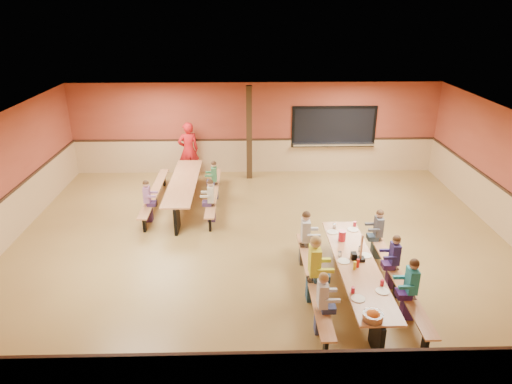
{
  "coord_description": "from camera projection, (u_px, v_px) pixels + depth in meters",
  "views": [
    {
      "loc": [
        -0.35,
        -9.63,
        5.38
      ],
      "look_at": [
        -0.09,
        0.43,
        1.15
      ],
      "focal_mm": 32.0,
      "sensor_mm": 36.0,
      "label": 1
    }
  ],
  "objects": [
    {
      "name": "seated_child_grey_left",
      "position": [
        305.0,
        238.0,
        9.89
      ],
      "size": [
        0.38,
        0.31,
        1.24
      ],
      "primitive_type": null,
      "color": "#BBBBBB",
      "rests_on": "ground"
    },
    {
      "name": "structural_post",
      "position": [
        249.0,
        133.0,
        14.44
      ],
      "size": [
        0.18,
        0.18,
        3.0
      ],
      "primitive_type": "cube",
      "color": "black",
      "rests_on": "ground"
    },
    {
      "name": "ground",
      "position": [
        260.0,
        243.0,
        10.97
      ],
      "size": [
        12.0,
        12.0,
        0.0
      ],
      "primitive_type": "plane",
      "color": "olive",
      "rests_on": "ground"
    },
    {
      "name": "seated_child_char_right",
      "position": [
        378.0,
        234.0,
        10.15
      ],
      "size": [
        0.34,
        0.28,
        1.16
      ],
      "primitive_type": null,
      "color": "#46484F",
      "rests_on": "ground"
    },
    {
      "name": "seated_child_white_left",
      "position": [
        322.0,
        304.0,
        7.8
      ],
      "size": [
        0.36,
        0.29,
        1.18
      ],
      "primitive_type": null,
      "color": "silver",
      "rests_on": "ground"
    },
    {
      "name": "chip_bowl",
      "position": [
        373.0,
        316.0,
        7.15
      ],
      "size": [
        0.32,
        0.32,
        0.15
      ],
      "primitive_type": null,
      "color": "orange",
      "rests_on": "cafeteria_table_main"
    },
    {
      "name": "napkin_dispenser",
      "position": [
        354.0,
        256.0,
        8.85
      ],
      "size": [
        0.1,
        0.14,
        0.13
      ],
      "primitive_type": "cube",
      "color": "black",
      "rests_on": "cafeteria_table_main"
    },
    {
      "name": "seated_adult_yellow",
      "position": [
        314.0,
        269.0,
        8.64
      ],
      "size": [
        0.44,
        0.36,
        1.36
      ],
      "primitive_type": null,
      "color": "yellow",
      "rests_on": "ground"
    },
    {
      "name": "cafeteria_table_second",
      "position": [
        184.0,
        188.0,
        12.79
      ],
      "size": [
        1.91,
        3.7,
        0.74
      ],
      "color": "#AB6D44",
      "rests_on": "ground"
    },
    {
      "name": "condiment_ketchup",
      "position": [
        358.0,
        263.0,
        8.57
      ],
      "size": [
        0.06,
        0.06,
        0.17
      ],
      "primitive_type": "cylinder",
      "color": "#B2140F",
      "rests_on": "cafeteria_table_main"
    },
    {
      "name": "seated_child_teal_right",
      "position": [
        410.0,
        289.0,
        8.17
      ],
      "size": [
        0.37,
        0.3,
        1.21
      ],
      "primitive_type": null,
      "color": "teal",
      "rests_on": "ground"
    },
    {
      "name": "kitchen_pass_through",
      "position": [
        334.0,
        129.0,
        15.02
      ],
      "size": [
        2.78,
        0.28,
        1.38
      ],
      "color": "black",
      "rests_on": "ground"
    },
    {
      "name": "standing_woman",
      "position": [
        188.0,
        150.0,
        14.73
      ],
      "size": [
        0.78,
        0.64,
        1.84
      ],
      "primitive_type": "imported",
      "rotation": [
        0.0,
        0.0,
        3.48
      ],
      "color": "#B41418",
      "rests_on": "ground"
    },
    {
      "name": "seated_child_green_sec",
      "position": [
        214.0,
        180.0,
        13.24
      ],
      "size": [
        0.33,
        0.27,
        1.13
      ],
      "primitive_type": null,
      "color": "#3A7C4D",
      "rests_on": "ground"
    },
    {
      "name": "punch_pitcher",
      "position": [
        342.0,
        236.0,
        9.51
      ],
      "size": [
        0.16,
        0.16,
        0.22
      ],
      "primitive_type": "cylinder",
      "color": "red",
      "rests_on": "cafeteria_table_main"
    },
    {
      "name": "room_envelope",
      "position": [
        260.0,
        217.0,
        10.7
      ],
      "size": [
        12.04,
        10.04,
        3.02
      ],
      "color": "brown",
      "rests_on": "ground"
    },
    {
      "name": "table_paddle",
      "position": [
        361.0,
        254.0,
        8.77
      ],
      "size": [
        0.16,
        0.16,
        0.56
      ],
      "color": "black",
      "rests_on": "cafeteria_table_main"
    },
    {
      "name": "condiment_mustard",
      "position": [
        355.0,
        266.0,
        8.49
      ],
      "size": [
        0.06,
        0.06,
        0.17
      ],
      "primitive_type": "cylinder",
      "color": "yellow",
      "rests_on": "cafeteria_table_main"
    },
    {
      "name": "seated_child_tan_sec",
      "position": [
        211.0,
        201.0,
        11.86
      ],
      "size": [
        0.34,
        0.28,
        1.15
      ],
      "primitive_type": null,
      "color": "#BFB79B",
      "rests_on": "ground"
    },
    {
      "name": "seated_child_navy_right",
      "position": [
        394.0,
        262.0,
        9.08
      ],
      "size": [
        0.34,
        0.28,
        1.15
      ],
      "primitive_type": null,
      "color": "navy",
      "rests_on": "ground"
    },
    {
      "name": "seated_child_purple_sec",
      "position": [
        147.0,
        201.0,
        11.85
      ],
      "size": [
        0.33,
        0.27,
        1.13
      ],
      "primitive_type": null,
      "color": "#925D8F",
      "rests_on": "ground"
    },
    {
      "name": "cafeteria_table_main",
      "position": [
        356.0,
        274.0,
        8.78
      ],
      "size": [
        1.91,
        3.7,
        0.74
      ],
      "color": "#AB6D44",
      "rests_on": "ground"
    },
    {
      "name": "place_settings",
      "position": [
        357.0,
        262.0,
        8.68
      ],
      "size": [
        0.65,
        3.3,
        0.11
      ],
      "primitive_type": null,
      "color": "beige",
      "rests_on": "cafeteria_table_main"
    }
  ]
}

